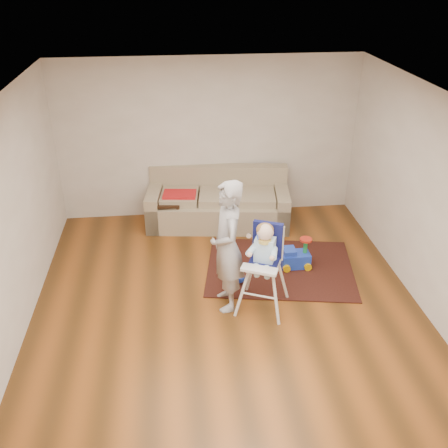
{
  "coord_description": "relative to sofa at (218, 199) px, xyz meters",
  "views": [
    {
      "loc": [
        -0.62,
        -5.21,
        4.04
      ],
      "look_at": [
        0.0,
        0.4,
        1.0
      ],
      "focal_mm": 40.0,
      "sensor_mm": 36.0,
      "label": 1
    }
  ],
  "objects": [
    {
      "name": "ride_on_toy",
      "position": [
        0.99,
        -1.49,
        -0.21
      ],
      "size": [
        0.42,
        0.3,
        0.45
      ],
      "primitive_type": null,
      "rotation": [
        0.0,
        0.0,
        0.01
      ],
      "color": "blue",
      "rests_on": "area_rug"
    },
    {
      "name": "sofa",
      "position": [
        0.0,
        0.0,
        0.0
      ],
      "size": [
        2.44,
        1.24,
        0.9
      ],
      "rotation": [
        0.0,
        0.0,
        -0.12
      ],
      "color": "#989169",
      "rests_on": "ground"
    },
    {
      "name": "room_envelope",
      "position": [
        -0.11,
        -1.77,
        1.42
      ],
      "size": [
        5.04,
        5.52,
        2.72
      ],
      "color": "beige",
      "rests_on": "ground"
    },
    {
      "name": "adult",
      "position": [
        -0.11,
        -2.26,
        0.42
      ],
      "size": [
        0.46,
        0.67,
        1.75
      ],
      "primitive_type": "imported",
      "rotation": [
        0.0,
        0.0,
        -1.5
      ],
      "color": "#939396",
      "rests_on": "ground"
    },
    {
      "name": "side_table",
      "position": [
        -0.91,
        -0.07,
        -0.2
      ],
      "size": [
        0.51,
        0.51,
        0.51
      ],
      "primitive_type": null,
      "color": "black",
      "rests_on": "ground"
    },
    {
      "name": "ground",
      "position": [
        -0.11,
        -2.3,
        -0.45
      ],
      "size": [
        5.5,
        5.5,
        0.0
      ],
      "primitive_type": "plane",
      "color": "#4C2D11",
      "rests_on": "ground"
    },
    {
      "name": "high_chair",
      "position": [
        0.34,
        -2.37,
        0.14
      ],
      "size": [
        0.75,
        0.75,
        1.23
      ],
      "rotation": [
        0.0,
        0.0,
        -0.41
      ],
      "color": "silver",
      "rests_on": "ground"
    },
    {
      "name": "toy_ball",
      "position": [
        0.12,
        -1.82,
        -0.36
      ],
      "size": [
        0.16,
        0.16,
        0.16
      ],
      "primitive_type": "sphere",
      "color": "blue",
      "rests_on": "area_rug"
    },
    {
      "name": "area_rug",
      "position": [
        0.76,
        -1.51,
        -0.44
      ],
      "size": [
        2.34,
        1.91,
        0.02
      ],
      "primitive_type": "cube",
      "rotation": [
        0.0,
        0.0,
        -0.17
      ],
      "color": "black",
      "rests_on": "ground"
    }
  ]
}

